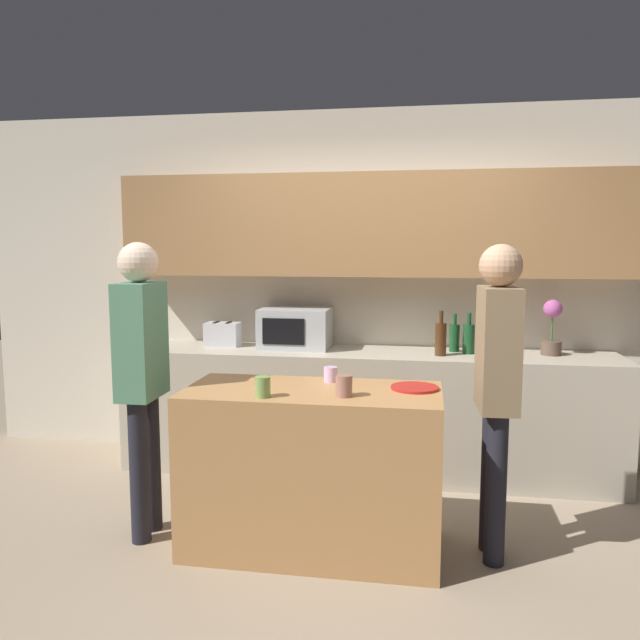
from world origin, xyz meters
TOP-DOWN VIEW (x-y plane):
  - ground_plane at (0.00, 0.00)m, footprint 14.00×14.00m
  - back_wall at (0.00, 1.66)m, footprint 6.40×0.40m
  - back_counter at (0.00, 1.39)m, footprint 3.60×0.62m
  - kitchen_island at (-0.18, 0.16)m, footprint 1.39×0.64m
  - microwave at (-0.54, 1.47)m, footprint 0.52×0.39m
  - toaster at (-1.12, 1.47)m, footprint 0.26×0.16m
  - potted_plant at (1.31, 1.47)m, footprint 0.14×0.14m
  - bottle_0 at (0.53, 1.31)m, footprint 0.08×0.08m
  - bottle_1 at (0.64, 1.50)m, footprint 0.07×0.07m
  - bottle_2 at (0.73, 1.43)m, footprint 0.08×0.08m
  - plate_on_island at (0.37, 0.26)m, footprint 0.26×0.26m
  - cup_0 at (0.01, 0.03)m, footprint 0.09×0.09m
  - cup_1 at (-0.40, -0.05)m, footprint 0.08×0.08m
  - cup_2 at (-0.11, 0.37)m, footprint 0.08×0.08m
  - person_left at (-1.15, 0.14)m, footprint 0.22×0.34m
  - person_center at (0.80, 0.22)m, footprint 0.22×0.35m

SIDE VIEW (x-z plane):
  - ground_plane at x=0.00m, z-range 0.00..0.00m
  - kitchen_island at x=-0.18m, z-range 0.00..0.90m
  - back_counter at x=0.00m, z-range 0.00..0.91m
  - plate_on_island at x=0.37m, z-range 0.90..0.92m
  - cup_2 at x=-0.11m, z-range 0.90..0.99m
  - cup_1 at x=-0.40m, z-range 0.90..1.01m
  - cup_0 at x=0.01m, z-range 0.90..1.01m
  - toaster at x=-1.12m, z-range 0.90..1.09m
  - person_center at x=0.80m, z-range 0.16..1.85m
  - bottle_1 at x=0.64m, z-range 0.87..1.15m
  - person_left at x=-1.15m, z-range 0.17..1.86m
  - bottle_2 at x=0.73m, z-range 0.87..1.16m
  - bottle_0 at x=0.53m, z-range 0.87..1.19m
  - microwave at x=-0.54m, z-range 0.91..1.21m
  - potted_plant at x=1.31m, z-range 0.91..1.30m
  - back_wall at x=0.00m, z-range 0.19..2.89m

